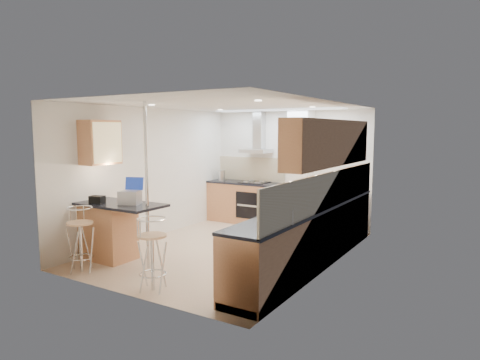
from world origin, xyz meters
The scene contains 16 objects.
ground centered at (0.00, 0.00, 0.00)m, with size 4.80×4.80×0.00m, color tan.
room_shell centered at (0.32, 0.38, 1.54)m, with size 3.64×4.84×2.51m.
right_counter centered at (1.50, 0.00, 0.46)m, with size 0.63×4.40×0.92m.
back_counter centered at (-0.95, 2.10, 0.46)m, with size 1.70×0.63×0.92m.
peninsula centered at (-1.12, -1.45, 0.48)m, with size 1.47×0.72×0.94m.
microwave centered at (1.54, 0.06, 1.06)m, with size 0.50×0.34×0.28m, color silver.
laptop centered at (-0.92, -1.42, 1.05)m, with size 0.31×0.23×0.21m, color #AAACB2.
bag centered at (-1.42, -1.63, 1.00)m, with size 0.21×0.15×0.12m, color black.
bar_stool_near centered at (-1.25, -2.10, 0.49)m, with size 0.40×0.40×0.98m, color tan, non-canonical shape.
bar_stool_end centered at (0.17, -2.10, 0.48)m, with size 0.40×0.40×0.97m, color tan, non-canonical shape.
jar_a centered at (1.43, 0.72, 1.00)m, with size 0.12×0.12×0.16m, color silver.
jar_b centered at (1.59, 0.80, 0.99)m, with size 0.11×0.11×0.14m, color silver.
jar_c centered at (1.63, -0.91, 1.01)m, with size 0.14×0.14×0.18m, color beige.
jar_d centered at (1.52, -0.25, 0.99)m, with size 0.10×0.10×0.14m, color silver.
bread_bin centered at (1.61, -1.26, 1.02)m, with size 0.29×0.37×0.19m, color silver.
kettle centered at (-1.54, 2.04, 1.04)m, with size 0.16×0.16×0.24m, color #BBBEC0.
Camera 1 is at (3.95, -6.09, 2.08)m, focal length 32.00 mm.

